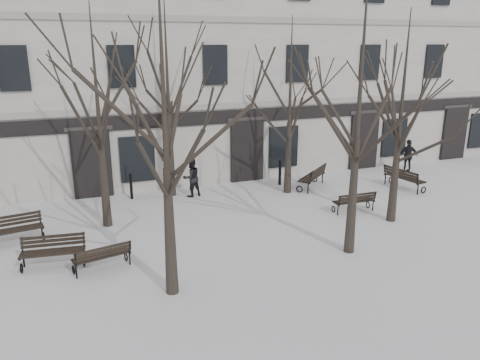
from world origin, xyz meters
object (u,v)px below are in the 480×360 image
tree_3 (403,94)px  bench_4 (313,176)px  tree_2 (361,80)px  bench_1 (102,256)px  bench_5 (403,177)px  bench_2 (355,201)px  tree_1 (164,99)px  bench_3 (13,229)px  bench_0 (53,250)px

tree_3 → bench_4: tree_3 is taller
tree_2 → bench_1: 8.96m
bench_4 → bench_5: size_ratio=0.96×
tree_2 → bench_2: size_ratio=5.11×
tree_1 → tree_2: 5.81m
bench_1 → bench_2: bench_2 is taller
tree_3 → tree_1: bearing=-165.5°
bench_3 → bench_4: 12.34m
bench_4 → bench_5: (3.72, -1.57, -0.01)m
bench_0 → bench_4: (10.95, 4.14, 0.05)m
tree_1 → bench_0: size_ratio=4.33×
tree_2 → bench_4: (2.26, 6.36, -4.78)m
bench_1 → bench_4: size_ratio=0.88×
bench_4 → tree_1: bearing=0.2°
bench_3 → bench_0: bearing=-70.3°
bench_3 → bench_5: 15.91m
bench_2 → bench_5: 4.18m
bench_3 → bench_5: size_ratio=0.95×
bench_2 → bench_3: size_ratio=0.87×
tree_1 → bench_0: (-2.91, 2.74, -4.56)m
tree_1 → bench_4: bearing=40.5°
tree_1 → bench_2: size_ratio=4.86×
bench_3 → bench_5: (15.91, 0.36, 0.03)m
bench_1 → bench_3: (-2.55, 3.00, 0.06)m
bench_1 → tree_3: bearing=169.2°
tree_1 → bench_2: tree_1 is taller
tree_1 → bench_3: (-4.15, 4.95, -4.55)m
bench_0 → bench_1: size_ratio=1.09×
tree_2 → bench_1: bearing=169.0°
bench_0 → bench_4: bench_4 is taller
tree_3 → bench_2: tree_3 is taller
bench_5 → tree_3: bearing=125.5°
tree_1 → bench_5: 13.67m
tree_3 → bench_3: bearing=168.2°
bench_1 → bench_5: size_ratio=0.85×
bench_4 → bench_5: bench_4 is taller
tree_1 → bench_5: tree_1 is taller
bench_3 → bench_4: bench_4 is taller
tree_3 → bench_2: 4.46m
bench_2 → bench_1: bearing=11.1°
tree_1 → bench_4: tree_1 is taller
bench_0 → bench_1: 1.53m
tree_3 → bench_2: bearing=121.0°
tree_1 → tree_2: bearing=5.1°
tree_1 → tree_3: size_ratio=1.09×
tree_3 → bench_5: 5.95m
tree_2 → bench_5: (5.98, 4.79, -4.79)m
bench_2 → tree_2: bearing=55.5°
bench_2 → bench_5: bearing=-152.8°
tree_1 → bench_1: bearing=129.4°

